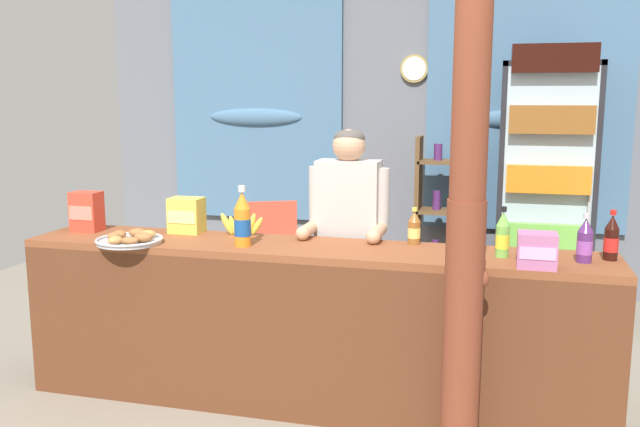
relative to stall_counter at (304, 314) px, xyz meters
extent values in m
plane|color=gray|center=(0.05, 0.89, -0.55)|extent=(7.56, 7.56, 0.00)
cube|color=slate|center=(0.05, 2.69, 0.77)|extent=(5.35, 0.12, 2.65)
cube|color=teal|center=(-1.20, 2.60, 1.06)|extent=(1.61, 0.04, 2.07)
ellipsoid|color=teal|center=(-1.20, 2.58, 0.95)|extent=(0.89, 0.10, 0.16)
cube|color=teal|center=(1.18, 2.60, 1.06)|extent=(1.65, 0.04, 2.07)
ellipsoid|color=teal|center=(1.18, 2.58, 0.95)|extent=(0.91, 0.10, 0.16)
cylinder|color=tan|center=(0.24, 2.61, 1.37)|extent=(0.24, 0.03, 0.24)
cylinder|color=white|center=(0.24, 2.60, 1.37)|extent=(0.20, 0.01, 0.20)
cube|color=beige|center=(0.72, 2.61, 1.01)|extent=(0.24, 0.02, 0.18)
cube|color=brown|center=(0.00, 0.11, 0.33)|extent=(3.18, 0.51, 0.04)
cube|color=brown|center=(0.00, -0.13, -0.12)|extent=(3.18, 0.04, 0.86)
cube|color=brown|center=(-1.55, 0.11, -0.12)|extent=(0.08, 0.46, 0.86)
cube|color=brown|center=(1.55, 0.11, -0.12)|extent=(0.08, 0.46, 0.86)
cylinder|color=brown|center=(0.84, -0.31, 0.07)|extent=(0.18, 0.18, 1.25)
cylinder|color=brown|center=(0.84, -0.31, 1.32)|extent=(0.16, 0.16, 1.25)
ellipsoid|color=brown|center=(0.92, -0.31, 0.34)|extent=(0.06, 0.05, 0.08)
cube|color=#232328|center=(1.32, 2.45, 0.42)|extent=(0.70, 0.04, 1.95)
cube|color=#232328|center=(0.99, 2.14, 0.42)|extent=(0.04, 0.67, 1.95)
cube|color=#232328|center=(1.65, 2.14, 0.42)|extent=(0.04, 0.67, 1.95)
cube|color=#232328|center=(1.32, 2.14, 1.37)|extent=(0.70, 0.67, 0.04)
cube|color=#232328|center=(1.32, 2.14, -0.51)|extent=(0.70, 0.67, 0.08)
cube|color=silver|center=(1.32, 1.81, 0.47)|extent=(0.64, 0.02, 1.79)
cylinder|color=#B7B7BC|center=(1.61, 1.78, 0.42)|extent=(0.02, 0.02, 0.40)
cube|color=silver|center=(1.32, 2.14, 0.02)|extent=(0.62, 0.59, 0.02)
cube|color=#75C64C|center=(1.32, 2.00, 0.13)|extent=(0.58, 0.55, 0.20)
cube|color=silver|center=(1.32, 2.14, 0.44)|extent=(0.62, 0.59, 0.02)
cube|color=orange|center=(1.32, 2.00, 0.55)|extent=(0.58, 0.55, 0.20)
cube|color=silver|center=(1.32, 2.14, 0.87)|extent=(0.62, 0.59, 0.02)
cube|color=brown|center=(1.32, 2.00, 0.98)|extent=(0.58, 0.55, 0.20)
cube|color=silver|center=(1.32, 2.14, 1.29)|extent=(0.62, 0.59, 0.02)
cube|color=black|center=(1.32, 2.00, 1.40)|extent=(0.58, 0.55, 0.20)
cube|color=brown|center=(0.33, 2.30, 0.13)|extent=(0.04, 0.28, 1.37)
cube|color=brown|center=(0.77, 2.30, 0.13)|extent=(0.04, 0.28, 1.37)
cube|color=brown|center=(0.55, 2.30, 0.61)|extent=(0.44, 0.28, 0.02)
cylinder|color=#56286B|center=(0.48, 2.30, 0.69)|extent=(0.07, 0.07, 0.14)
cylinder|color=orange|center=(0.62, 2.30, 0.68)|extent=(0.05, 0.05, 0.11)
cube|color=brown|center=(0.55, 2.30, 0.20)|extent=(0.44, 0.28, 0.02)
cylinder|color=#56286B|center=(0.48, 2.30, 0.29)|extent=(0.07, 0.07, 0.16)
cylinder|color=silver|center=(0.62, 2.30, 0.28)|extent=(0.06, 0.06, 0.14)
cube|color=brown|center=(0.55, 2.30, -0.21)|extent=(0.44, 0.28, 0.02)
cylinder|color=#56286B|center=(0.48, 2.30, -0.12)|extent=(0.06, 0.06, 0.15)
cylinder|color=#56286B|center=(0.62, 2.30, -0.14)|extent=(0.06, 0.06, 0.13)
cube|color=#E5563D|center=(-0.71, 1.62, -0.11)|extent=(0.59, 0.59, 0.04)
cube|color=#E5563D|center=(-0.79, 1.80, 0.11)|extent=(0.39, 0.22, 0.40)
cylinder|color=#E5563D|center=(-0.80, 1.36, -0.33)|extent=(0.04, 0.04, 0.44)
cylinder|color=#E5563D|center=(-0.45, 1.53, -0.33)|extent=(0.04, 0.04, 0.44)
cylinder|color=#E5563D|center=(-0.96, 1.71, -0.33)|extent=(0.04, 0.04, 0.44)
cylinder|color=#E5563D|center=(-0.62, 1.87, -0.33)|extent=(0.04, 0.04, 0.44)
cube|color=#E5563D|center=(-0.89, 1.53, 0.01)|extent=(0.21, 0.38, 0.03)
cube|color=#E5563D|center=(-0.53, 1.70, 0.01)|extent=(0.21, 0.38, 0.03)
cylinder|color=#28282D|center=(0.05, 0.51, -0.16)|extent=(0.11, 0.11, 0.78)
cylinder|color=#28282D|center=(0.21, 0.51, -0.16)|extent=(0.11, 0.11, 0.78)
cube|color=#BCB7B2|center=(0.13, 0.51, 0.50)|extent=(0.37, 0.20, 0.55)
sphere|color=tan|center=(0.13, 0.51, 0.86)|extent=(0.19, 0.19, 0.19)
ellipsoid|color=#4C4742|center=(0.13, 0.52, 0.90)|extent=(0.18, 0.18, 0.10)
cylinder|color=#BCB7B2|center=(-0.07, 0.51, 0.56)|extent=(0.08, 0.08, 0.35)
cylinder|color=tan|center=(-0.07, 0.36, 0.39)|extent=(0.07, 0.26, 0.07)
sphere|color=tan|center=(-0.07, 0.23, 0.39)|extent=(0.08, 0.08, 0.08)
cylinder|color=#BCB7B2|center=(0.33, 0.51, 0.56)|extent=(0.08, 0.08, 0.35)
cylinder|color=tan|center=(0.33, 0.36, 0.39)|extent=(0.07, 0.26, 0.07)
sphere|color=tan|center=(0.33, 0.23, 0.39)|extent=(0.08, 0.08, 0.08)
cylinder|color=orange|center=(-0.34, 0.02, 0.45)|extent=(0.09, 0.09, 0.20)
cone|color=orange|center=(-0.34, 0.02, 0.60)|extent=(0.09, 0.09, 0.09)
cylinder|color=white|center=(-0.34, 0.02, 0.66)|extent=(0.04, 0.04, 0.03)
cylinder|color=#194C99|center=(-0.34, 0.02, 0.45)|extent=(0.09, 0.09, 0.09)
cylinder|color=#75C64C|center=(1.00, 0.11, 0.43)|extent=(0.07, 0.07, 0.16)
cone|color=#75C64C|center=(1.00, 0.11, 0.54)|extent=(0.07, 0.07, 0.07)
cylinder|color=black|center=(1.00, 0.11, 0.59)|extent=(0.03, 0.03, 0.03)
cylinder|color=yellow|center=(1.00, 0.11, 0.43)|extent=(0.07, 0.07, 0.07)
cylinder|color=black|center=(1.52, 0.18, 0.43)|extent=(0.07, 0.07, 0.15)
cone|color=black|center=(1.52, 0.18, 0.54)|extent=(0.07, 0.07, 0.07)
cylinder|color=red|center=(1.52, 0.18, 0.59)|extent=(0.03, 0.03, 0.02)
cylinder|color=red|center=(1.52, 0.18, 0.43)|extent=(0.07, 0.07, 0.07)
cylinder|color=brown|center=(0.54, 0.30, 0.41)|extent=(0.07, 0.07, 0.13)
cone|color=brown|center=(0.54, 0.30, 0.50)|extent=(0.07, 0.07, 0.06)
cylinder|color=#E5CC4C|center=(0.54, 0.30, 0.54)|extent=(0.03, 0.03, 0.02)
cylinder|color=#E5D166|center=(0.54, 0.30, 0.41)|extent=(0.07, 0.07, 0.06)
cylinder|color=#56286B|center=(1.39, 0.10, 0.42)|extent=(0.07, 0.07, 0.15)
cone|color=#56286B|center=(1.39, 0.10, 0.53)|extent=(0.07, 0.07, 0.07)
cylinder|color=silver|center=(1.39, 0.10, 0.58)|extent=(0.03, 0.03, 0.02)
cylinder|color=purple|center=(1.39, 0.10, 0.42)|extent=(0.08, 0.08, 0.07)
cube|color=#B76699|center=(1.16, -0.07, 0.43)|extent=(0.18, 0.15, 0.17)
cube|color=#F7A5D8|center=(1.16, -0.14, 0.43)|extent=(0.16, 0.00, 0.06)
cube|color=#EAD14C|center=(-0.79, 0.27, 0.45)|extent=(0.19, 0.14, 0.21)
cube|color=#FFFF8C|center=(-0.79, 0.20, 0.45)|extent=(0.17, 0.00, 0.07)
cube|color=#E5422D|center=(-1.39, 0.17, 0.47)|extent=(0.17, 0.12, 0.24)
cube|color=#FF826D|center=(-1.39, 0.11, 0.47)|extent=(0.15, 0.00, 0.08)
cylinder|color=#BCBCC1|center=(-0.97, -0.08, 0.36)|extent=(0.35, 0.35, 0.02)
torus|color=#BCBCC1|center=(-0.97, -0.08, 0.37)|extent=(0.36, 0.36, 0.02)
ellipsoid|color=#A36638|center=(-0.88, -0.09, 0.39)|extent=(0.10, 0.09, 0.05)
ellipsoid|color=#C68947|center=(-0.90, 0.00, 0.39)|extent=(0.09, 0.08, 0.04)
ellipsoid|color=#A36638|center=(-0.98, 0.03, 0.39)|extent=(0.10, 0.08, 0.05)
ellipsoid|color=#A36638|center=(-1.05, -0.05, 0.39)|extent=(0.07, 0.09, 0.05)
ellipsoid|color=#A36638|center=(-1.04, -0.11, 0.39)|extent=(0.07, 0.07, 0.05)
ellipsoid|color=#C68947|center=(-0.99, -0.18, 0.39)|extent=(0.07, 0.09, 0.04)
ellipsoid|color=#A36638|center=(-0.92, -0.16, 0.38)|extent=(0.10, 0.06, 0.04)
ellipsoid|color=#DBCC42|center=(-0.54, 0.28, 0.41)|extent=(0.10, 0.04, 0.14)
ellipsoid|color=#DBCC42|center=(-0.51, 0.28, 0.40)|extent=(0.06, 0.04, 0.13)
ellipsoid|color=#DBCC42|center=(-0.47, 0.28, 0.41)|extent=(0.06, 0.03, 0.15)
ellipsoid|color=#DBCC42|center=(-0.44, 0.28, 0.40)|extent=(0.05, 0.04, 0.12)
ellipsoid|color=#DBCC42|center=(-0.40, 0.30, 0.41)|extent=(0.08, 0.03, 0.14)
ellipsoid|color=#DBCC42|center=(-0.37, 0.31, 0.40)|extent=(0.09, 0.03, 0.12)
cylinder|color=olive|center=(-0.46, 0.29, 0.48)|extent=(0.02, 0.02, 0.05)
camera|label=1|loc=(0.97, -3.35, 1.15)|focal=38.32mm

